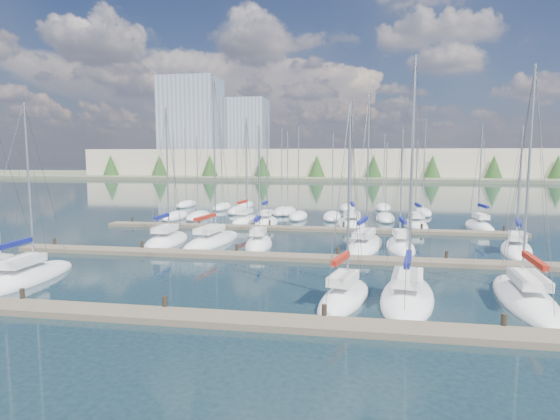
% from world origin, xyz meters
% --- Properties ---
extents(ground, '(400.00, 400.00, 0.00)m').
position_xyz_m(ground, '(0.00, 60.00, 0.00)').
color(ground, '#192B32').
rests_on(ground, ground).
extents(dock_near, '(44.00, 1.93, 1.10)m').
position_xyz_m(dock_near, '(0.00, 2.01, 0.15)').
color(dock_near, '#6B5E4C').
rests_on(dock_near, ground).
extents(dock_mid, '(44.00, 1.93, 1.10)m').
position_xyz_m(dock_mid, '(0.00, 16.01, 0.15)').
color(dock_mid, '#6B5E4C').
rests_on(dock_mid, ground).
extents(dock_far, '(44.00, 1.93, 1.10)m').
position_xyz_m(dock_far, '(0.00, 30.01, 0.15)').
color(dock_far, '#6B5E4C').
rests_on(dock_far, ground).
extents(sailboat_q, '(2.83, 6.95, 10.22)m').
position_xyz_m(sailboat_q, '(11.83, 34.41, 0.18)').
color(sailboat_q, white).
rests_on(sailboat_q, ground).
extents(sailboat_e, '(3.99, 9.11, 13.91)m').
position_xyz_m(sailboat_e, '(8.24, 7.06, 0.18)').
color(sailboat_e, white).
rests_on(sailboat_e, ground).
extents(sailboat_r, '(2.68, 7.31, 12.00)m').
position_xyz_m(sailboat_r, '(18.54, 34.60, 0.19)').
color(sailboat_r, white).
rests_on(sailboat_r, ground).
extents(sailboat_o, '(2.51, 6.75, 12.84)m').
position_xyz_m(sailboat_o, '(-4.94, 33.80, 0.19)').
color(sailboat_o, white).
rests_on(sailboat_o, ground).
extents(sailboat_h, '(3.01, 7.64, 12.85)m').
position_xyz_m(sailboat_h, '(-11.55, 20.77, 0.18)').
color(sailboat_h, white).
rests_on(sailboat_h, ground).
extents(sailboat_j, '(2.77, 6.59, 11.18)m').
position_xyz_m(sailboat_j, '(-3.01, 20.69, 0.19)').
color(sailboat_j, white).
rests_on(sailboat_j, ground).
extents(sailboat_f, '(3.20, 9.60, 13.42)m').
position_xyz_m(sailboat_f, '(14.51, 7.84, 0.18)').
color(sailboat_f, white).
rests_on(sailboat_f, ground).
extents(sailboat_k, '(4.35, 9.92, 14.43)m').
position_xyz_m(sailboat_k, '(6.09, 21.37, 0.19)').
color(sailboat_k, white).
rests_on(sailboat_k, ground).
extents(sailboat_n, '(2.98, 7.30, 13.01)m').
position_xyz_m(sailboat_n, '(-7.60, 34.57, 0.20)').
color(sailboat_n, white).
rests_on(sailboat_n, ground).
extents(sailboat_l, '(2.62, 7.01, 10.79)m').
position_xyz_m(sailboat_l, '(9.09, 21.55, 0.18)').
color(sailboat_l, white).
rests_on(sailboat_l, ground).
extents(sailboat_m, '(4.29, 8.09, 10.99)m').
position_xyz_m(sailboat_m, '(18.39, 21.92, 0.18)').
color(sailboat_m, white).
rests_on(sailboat_m, ground).
extents(sailboat_b, '(2.71, 8.60, 11.89)m').
position_xyz_m(sailboat_b, '(-15.13, 7.23, 0.17)').
color(sailboat_b, white).
rests_on(sailboat_b, ground).
extents(sailboat_i, '(4.14, 10.14, 15.80)m').
position_xyz_m(sailboat_i, '(-7.46, 21.32, 0.19)').
color(sailboat_i, white).
rests_on(sailboat_i, ground).
extents(sailboat_d, '(3.71, 7.10, 11.45)m').
position_xyz_m(sailboat_d, '(4.84, 6.27, 0.19)').
color(sailboat_d, white).
rests_on(sailboat_d, ground).
extents(sailboat_p, '(3.75, 9.19, 15.02)m').
position_xyz_m(sailboat_p, '(4.76, 34.44, 0.18)').
color(sailboat_p, white).
rests_on(sailboat_p, ground).
extents(distant_boats, '(36.93, 20.75, 13.30)m').
position_xyz_m(distant_boats, '(-4.34, 43.76, 0.29)').
color(distant_boats, '#9EA0A5').
rests_on(distant_boats, ground).
extents(shoreline, '(400.00, 60.00, 38.00)m').
position_xyz_m(shoreline, '(-13.29, 149.77, 7.44)').
color(shoreline, '#666B51').
rests_on(shoreline, ground).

